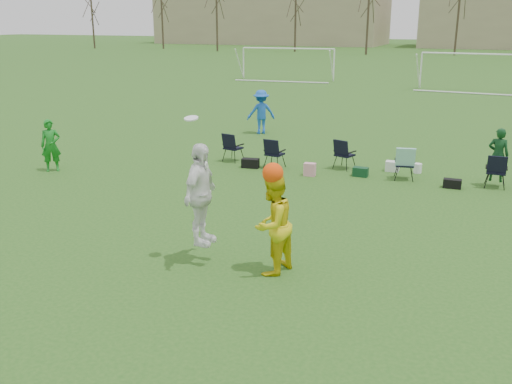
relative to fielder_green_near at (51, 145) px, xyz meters
The scene contains 8 objects.
ground 8.92m from the fielder_green_near, 31.23° to the right, with size 260.00×260.00×0.00m, color #25551A.
fielder_green_near is the anchor object (origin of this frame).
fielder_blue 9.07m from the fielder_green_near, 64.97° to the left, with size 1.18×0.68×1.82m, color blue.
center_contest 9.59m from the fielder_green_near, 27.84° to the right, with size 2.20×1.24×2.92m.
sideline_setup 9.88m from the fielder_green_near, 20.00° to the left, with size 8.92×1.87×1.70m.
goal_left 29.51m from the fielder_green_near, 94.67° to the left, with size 7.39×0.76×2.46m.
goal_mid 29.77m from the fielder_green_near, 67.06° to the left, with size 7.40×0.63×2.46m.
tree_line 65.85m from the fielder_green_near, 83.15° to the left, with size 110.28×3.28×11.40m.
Camera 1 is at (5.05, -9.18, 4.65)m, focal length 40.00 mm.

